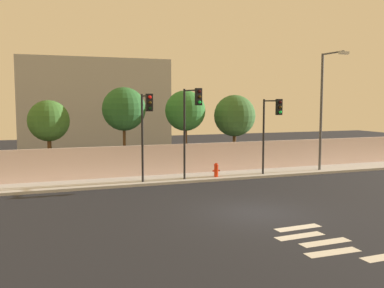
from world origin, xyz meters
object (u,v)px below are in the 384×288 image
object	(u,v)px
traffic_light_center	(272,120)
fire_hydrant	(216,169)
roadside_tree_midright	(185,111)
traffic_light_right	(146,119)
roadside_tree_midleft	(124,109)
traffic_light_left	(192,114)
roadside_tree_rightmost	(235,116)
roadside_tree_leftmost	(49,121)
street_lamp_curbside	(324,102)

from	to	relation	value
traffic_light_center	fire_hydrant	bearing A→B (deg)	163.45
roadside_tree_midright	traffic_light_right	bearing A→B (deg)	-132.34
roadside_tree_midleft	traffic_light_right	bearing A→B (deg)	-84.54
traffic_light_left	traffic_light_center	xyz separation A→B (m)	(4.95, -0.03, -0.38)
roadside_tree_rightmost	roadside_tree_leftmost	bearing A→B (deg)	180.00
traffic_light_left	roadside_tree_leftmost	size ratio (longest dim) A/B	1.10
traffic_light_right	roadside_tree_rightmost	size ratio (longest dim) A/B	0.96
traffic_light_left	fire_hydrant	bearing A→B (deg)	25.63
roadside_tree_midleft	roadside_tree_rightmost	size ratio (longest dim) A/B	1.09
roadside_tree_leftmost	traffic_light_left	bearing A→B (deg)	-29.27
traffic_light_left	traffic_light_right	distance (m)	2.51
roadside_tree_leftmost	roadside_tree_midright	xyz separation A→B (m)	(8.28, 0.00, 0.52)
traffic_light_left	traffic_light_right	bearing A→B (deg)	176.92
traffic_light_center	street_lamp_curbside	size ratio (longest dim) A/B	0.61
traffic_light_right	traffic_light_left	bearing A→B (deg)	-3.08
street_lamp_curbside	traffic_light_right	bearing A→B (deg)	-177.05
traffic_light_left	roadside_tree_rightmost	size ratio (longest dim) A/B	1.02
traffic_light_right	roadside_tree_midleft	bearing A→B (deg)	95.46
traffic_light_right	fire_hydrant	xyz separation A→B (m)	(4.35, 0.75, -3.04)
fire_hydrant	roadside_tree_rightmost	world-z (taller)	roadside_tree_rightmost
street_lamp_curbside	roadside_tree_leftmost	size ratio (longest dim) A/B	1.60
street_lamp_curbside	roadside_tree_midleft	bearing A→B (deg)	164.59
traffic_light_center	street_lamp_curbside	xyz separation A→B (m)	(4.19, 0.77, 1.02)
traffic_light_right	street_lamp_curbside	bearing A→B (deg)	2.95
street_lamp_curbside	fire_hydrant	xyz separation A→B (m)	(-7.29, 0.15, -3.90)
traffic_light_right	street_lamp_curbside	size ratio (longest dim) A/B	0.65
traffic_light_left	traffic_light_right	xyz separation A→B (m)	(-2.50, 0.13, -0.22)
traffic_light_center	fire_hydrant	world-z (taller)	traffic_light_center
traffic_light_center	traffic_light_right	bearing A→B (deg)	178.71
traffic_light_left	roadside_tree_midleft	size ratio (longest dim) A/B	0.94
traffic_light_center	roadside_tree_midleft	xyz separation A→B (m)	(-7.83, 4.08, 0.59)
traffic_light_right	fire_hydrant	distance (m)	5.36
traffic_light_center	roadside_tree_rightmost	world-z (taller)	roadside_tree_rightmost
roadside_tree_midright	roadside_tree_rightmost	size ratio (longest dim) A/B	1.05
roadside_tree_midright	roadside_tree_rightmost	xyz separation A→B (m)	(3.47, -0.00, -0.35)
street_lamp_curbside	roadside_tree_midright	bearing A→B (deg)	157.71
fire_hydrant	roadside_tree_leftmost	bearing A→B (deg)	160.81
traffic_light_center	fire_hydrant	distance (m)	4.33
traffic_light_right	roadside_tree_leftmost	size ratio (longest dim) A/B	1.03
traffic_light_right	roadside_tree_midright	bearing A→B (deg)	47.66
street_lamp_curbside	roadside_tree_leftmost	distance (m)	16.72
roadside_tree_midleft	roadside_tree_midright	xyz separation A→B (m)	(3.94, 0.00, -0.14)
traffic_light_center	traffic_light_right	distance (m)	7.46
fire_hydrant	roadside_tree_midleft	distance (m)	6.66
traffic_light_center	roadside_tree_midright	xyz separation A→B (m)	(-3.89, 4.08, 0.45)
traffic_light_left	roadside_tree_midright	bearing A→B (deg)	75.27
roadside_tree_midright	roadside_tree_rightmost	world-z (taller)	roadside_tree_midright
street_lamp_curbside	fire_hydrant	size ratio (longest dim) A/B	9.09
roadside_tree_midleft	roadside_tree_midright	distance (m)	3.94
traffic_light_right	street_lamp_curbside	world-z (taller)	street_lamp_curbside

